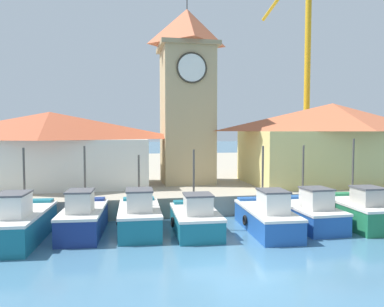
{
  "coord_description": "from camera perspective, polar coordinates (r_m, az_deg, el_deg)",
  "views": [
    {
      "loc": [
        -3.8,
        -11.79,
        4.92
      ],
      "look_at": [
        0.41,
        10.63,
        3.5
      ],
      "focal_mm": 35.0,
      "sensor_mm": 36.0,
      "label": 1
    }
  ],
  "objects": [
    {
      "name": "fishing_boat_mid_right",
      "position": [
        20.24,
        17.33,
        -8.6
      ],
      "size": [
        2.18,
        4.66,
        4.14
      ],
      "color": "#2356A8",
      "rests_on": "ground"
    },
    {
      "name": "warehouse_right",
      "position": [
        28.75,
        20.52,
        1.62
      ],
      "size": [
        12.51,
        6.85,
        5.7
      ],
      "color": "#E5D17A",
      "rests_on": "quay_wharf"
    },
    {
      "name": "fishing_boat_far_left",
      "position": [
        18.46,
        -24.72,
        -9.64
      ],
      "size": [
        2.32,
        5.3,
        4.13
      ],
      "color": "#196B7F",
      "rests_on": "ground"
    },
    {
      "name": "ground_plane",
      "position": [
        13.33,
        7.07,
        -18.14
      ],
      "size": [
        300.0,
        300.0,
        0.0
      ],
      "primitive_type": "plane",
      "color": "teal"
    },
    {
      "name": "fishing_boat_center",
      "position": [
        18.75,
        11.34,
        -9.42
      ],
      "size": [
        2.16,
        5.18,
        4.14
      ],
      "color": "#2356A8",
      "rests_on": "ground"
    },
    {
      "name": "fishing_boat_left_outer",
      "position": [
        18.63,
        -16.23,
        -9.43
      ],
      "size": [
        2.16,
        4.67,
        4.16
      ],
      "color": "navy",
      "rests_on": "ground"
    },
    {
      "name": "fishing_boat_mid_left",
      "position": [
        18.22,
        0.54,
        -9.87
      ],
      "size": [
        2.25,
        4.35,
        3.98
      ],
      "color": "#196B7F",
      "rests_on": "ground"
    },
    {
      "name": "port_crane_far",
      "position": [
        37.42,
        16.82,
        9.78
      ],
      "size": [
        2.0,
        11.28,
        19.92
      ],
      "color": "#976E11",
      "rests_on": "quay_wharf"
    },
    {
      "name": "clock_tower",
      "position": [
        27.04,
        -0.76,
        9.3
      ],
      "size": [
        4.04,
        4.04,
        13.91
      ],
      "color": "tan",
      "rests_on": "quay_wharf"
    },
    {
      "name": "fishing_boat_left_inner",
      "position": [
        18.47,
        -8.04,
        -9.49
      ],
      "size": [
        2.15,
        4.58,
        3.7
      ],
      "color": "#196B7F",
      "rests_on": "ground"
    },
    {
      "name": "quay_wharf",
      "position": [
        40.82,
        -5.23,
        -2.56
      ],
      "size": [
        120.0,
        40.0,
        1.15
      ],
      "primitive_type": "cube",
      "color": "#A89E89",
      "rests_on": "ground"
    },
    {
      "name": "fishing_boat_right_inner",
      "position": [
        21.26,
        24.07,
        -8.03
      ],
      "size": [
        2.21,
        4.6,
        4.48
      ],
      "color": "#237A4C",
      "rests_on": "ground"
    },
    {
      "name": "warehouse_left",
      "position": [
        26.35,
        -20.77,
        0.68
      ],
      "size": [
        12.97,
        5.51,
        4.98
      ],
      "color": "silver",
      "rests_on": "quay_wharf"
    }
  ]
}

